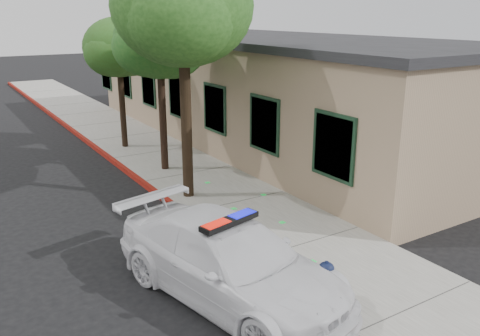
% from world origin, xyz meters
% --- Properties ---
extents(ground, '(120.00, 120.00, 0.00)m').
position_xyz_m(ground, '(0.00, 0.00, 0.00)').
color(ground, black).
rests_on(ground, ground).
extents(sidewalk, '(3.20, 60.00, 0.15)m').
position_xyz_m(sidewalk, '(1.60, 3.00, 0.07)').
color(sidewalk, gray).
rests_on(sidewalk, ground).
extents(red_curb, '(0.14, 60.00, 0.16)m').
position_xyz_m(red_curb, '(0.06, 3.00, 0.08)').
color(red_curb, maroon).
rests_on(red_curb, ground).
extents(clapboard_building, '(7.30, 20.89, 4.24)m').
position_xyz_m(clapboard_building, '(6.69, 9.00, 2.13)').
color(clapboard_building, '#9F8568').
rests_on(clapboard_building, ground).
extents(police_car, '(3.18, 5.43, 1.60)m').
position_xyz_m(police_car, '(-0.90, -0.79, 0.74)').
color(police_car, white).
rests_on(police_car, ground).
extents(fire_hydrant, '(0.45, 0.39, 0.79)m').
position_xyz_m(fire_hydrant, '(0.35, -2.02, 0.54)').
color(fire_hydrant, silver).
rests_on(fire_hydrant, sidewalk).
extents(street_tree_near, '(3.65, 3.84, 6.68)m').
position_xyz_m(street_tree_near, '(0.72, 4.17, 5.13)').
color(street_tree_near, black).
rests_on(street_tree_near, sidewalk).
extents(street_tree_mid, '(3.05, 2.80, 5.34)m').
position_xyz_m(street_tree_mid, '(1.20, 6.91, 4.18)').
color(street_tree_mid, black).
rests_on(street_tree_mid, sidewalk).
extents(street_tree_far, '(2.75, 2.56, 4.84)m').
position_xyz_m(street_tree_far, '(1.06, 10.35, 3.79)').
color(street_tree_far, black).
rests_on(street_tree_far, sidewalk).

